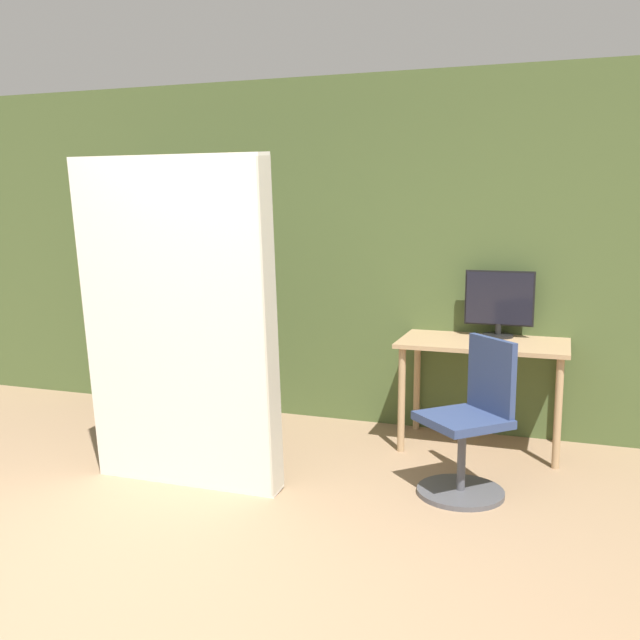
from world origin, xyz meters
TOP-DOWN VIEW (x-y plane):
  - wall_back at (0.00, 3.29)m, footprint 8.00×0.06m
  - desk at (1.15, 2.93)m, footprint 1.16×0.66m
  - monitor at (1.23, 3.14)m, footprint 0.49×0.22m
  - office_chair at (1.18, 2.06)m, footprint 0.62×0.62m
  - bookshelf at (-1.62, 3.15)m, footprint 0.75×0.29m
  - mattress_near at (-0.49, 1.59)m, footprint 1.21×0.33m

SIDE VIEW (x-z plane):
  - office_chair at x=1.18m, z-range -0.09..0.85m
  - desk at x=1.15m, z-range 0.28..1.05m
  - bookshelf at x=-1.62m, z-range -0.04..1.75m
  - mattress_near at x=-0.49m, z-range 0.00..2.00m
  - monitor at x=1.23m, z-range 0.79..1.27m
  - wall_back at x=0.00m, z-range 0.00..2.70m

